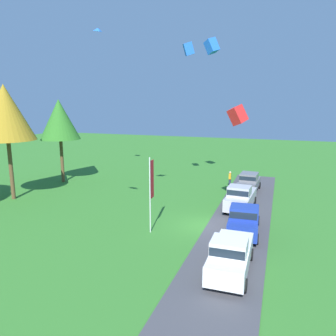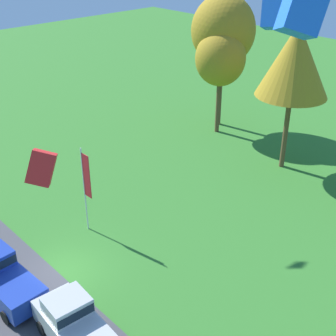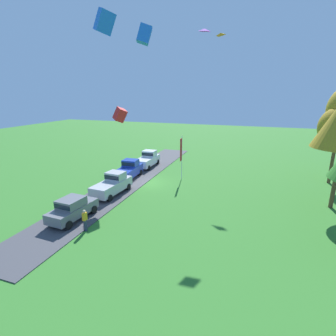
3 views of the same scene
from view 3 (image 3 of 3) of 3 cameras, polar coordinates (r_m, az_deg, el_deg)
ground_plane at (r=30.70m, az=-4.27°, el=-3.12°), size 120.00×120.00×0.00m
pavement_strip at (r=31.65m, az=-8.16°, el=-2.59°), size 36.00×4.40×0.06m
car_pickup_far_end at (r=36.95m, az=-4.40°, el=1.98°), size 5.01×2.06×2.14m
car_pickup_by_flagpole at (r=32.07m, az=-8.55°, el=-0.34°), size 5.09×2.26×2.14m
car_pickup_mid_row at (r=27.39m, az=-11.95°, el=-3.38°), size 5.12×2.31×2.14m
car_sedan_near_entrance at (r=22.88m, az=-20.10°, el=-8.18°), size 4.51×2.18×1.84m
person_on_lawn at (r=20.91m, az=-17.62°, el=-10.77°), size 0.36×0.24×1.71m
flag_banner at (r=30.59m, az=2.90°, el=3.38°), size 0.71×0.08×5.30m
kite_diamond_high_right at (r=36.88m, az=11.35°, el=26.67°), size 1.14×1.27×0.62m
kite_box_mid_center at (r=18.83m, az=-13.64°, el=28.53°), size 1.31×1.70×1.69m
kite_diamond_topmost at (r=29.42m, az=8.00°, el=27.62°), size 1.27×1.31×0.36m
kite_box_trailing_tail at (r=19.63m, az=-5.16°, el=26.96°), size 1.20×1.28×1.34m
kite_box_over_trees at (r=27.26m, az=-10.40°, el=11.33°), size 1.37×1.67×1.69m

